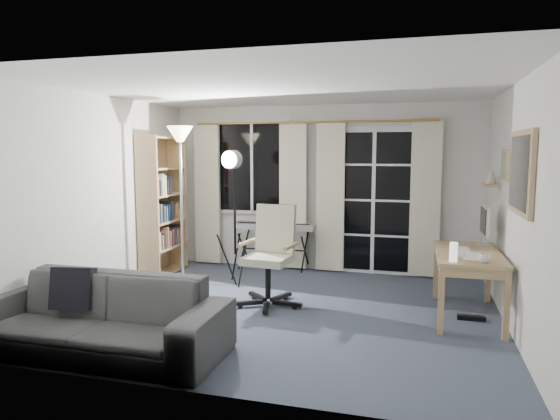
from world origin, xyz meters
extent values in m
cube|color=#3B4456|center=(0.00, 0.00, -0.01)|extent=(4.50, 4.00, 0.02)
cube|color=white|center=(-1.05, 1.98, 1.50)|extent=(1.20, 0.06, 1.40)
cube|color=black|center=(-1.05, 1.95, 1.50)|extent=(1.10, 0.02, 1.30)
cube|color=white|center=(-1.05, 1.94, 1.50)|extent=(0.04, 0.03, 1.30)
cube|color=white|center=(0.75, 1.98, 1.02)|extent=(1.32, 0.06, 2.11)
cube|color=black|center=(0.45, 1.95, 1.02)|extent=(0.55, 0.02, 1.95)
cube|color=black|center=(1.05, 1.95, 1.02)|extent=(0.55, 0.02, 1.95)
cube|color=white|center=(0.75, 1.94, 1.02)|extent=(0.05, 0.04, 2.05)
cube|color=white|center=(0.75, 1.94, 0.55)|extent=(1.15, 0.03, 0.03)
cube|color=white|center=(0.75, 1.94, 1.05)|extent=(1.15, 0.03, 0.03)
cube|color=white|center=(0.75, 1.94, 1.55)|extent=(1.15, 0.03, 0.03)
cylinder|color=gold|center=(-0.15, 1.90, 2.15)|extent=(3.50, 0.03, 0.03)
cube|color=#F3F1C7|center=(-1.75, 1.88, 1.08)|extent=(0.40, 0.07, 2.10)
cube|color=#F3F1C7|center=(-0.40, 1.88, 1.08)|extent=(0.40, 0.07, 2.10)
cube|color=#F3F1C7|center=(0.15, 1.88, 1.08)|extent=(0.40, 0.07, 2.10)
cube|color=#F3F1C7|center=(1.45, 1.88, 1.08)|extent=(0.40, 0.07, 2.10)
cube|color=#A88159|center=(-2.07, 0.68, 0.97)|extent=(0.31, 0.04, 1.95)
cube|color=#A88159|center=(-2.11, 1.55, 0.97)|extent=(0.31, 0.04, 1.95)
cube|color=#A88159|center=(-2.23, 1.11, 0.97)|extent=(0.06, 0.88, 1.95)
cube|color=#A88159|center=(-2.09, 1.11, 0.03)|extent=(0.34, 0.89, 0.02)
cube|color=#A88159|center=(-2.09, 1.11, 0.39)|extent=(0.34, 0.89, 0.02)
cube|color=#A88159|center=(-2.09, 1.11, 0.76)|extent=(0.34, 0.89, 0.02)
cube|color=#A88159|center=(-2.09, 1.11, 1.13)|extent=(0.34, 0.89, 0.02)
cube|color=#A88159|center=(-2.09, 1.11, 1.50)|extent=(0.34, 0.89, 0.02)
cube|color=#A88159|center=(-2.09, 1.11, 1.92)|extent=(0.34, 0.89, 0.02)
cube|color=silver|center=(-2.06, 0.76, 0.53)|extent=(0.22, 0.06, 0.25)
cube|color=#9D6941|center=(-2.06, 0.85, 0.50)|extent=(0.22, 0.05, 0.20)
cube|color=#383838|center=(-2.06, 0.93, 0.52)|extent=(0.22, 0.04, 0.23)
cube|color=#9D6941|center=(-2.07, 1.01, 0.55)|extent=(0.22, 0.04, 0.29)
cube|color=silver|center=(-2.07, 1.08, 0.52)|extent=(0.22, 0.06, 0.23)
cube|color=#C54838|center=(-2.07, 1.17, 0.52)|extent=(0.22, 0.04, 0.23)
cube|color=#2E508A|center=(-2.08, 1.24, 0.52)|extent=(0.22, 0.05, 0.24)
cube|color=#9D6941|center=(-2.08, 1.33, 0.51)|extent=(0.22, 0.04, 0.22)
cube|color=#C54838|center=(-2.08, 1.40, 0.52)|extent=(0.22, 0.06, 0.23)
cube|color=#383838|center=(-2.08, 1.49, 0.53)|extent=(0.22, 0.03, 0.26)
cube|color=#2E508A|center=(-2.06, 0.76, 0.91)|extent=(0.22, 0.04, 0.27)
cube|color=#383838|center=(-2.06, 0.83, 0.90)|extent=(0.22, 0.06, 0.26)
cube|color=#383838|center=(-2.06, 0.92, 0.89)|extent=(0.22, 0.04, 0.23)
cube|color=#2E508A|center=(-2.07, 1.00, 0.88)|extent=(0.22, 0.04, 0.21)
cube|color=#2E508A|center=(-2.07, 1.07, 0.89)|extent=(0.22, 0.04, 0.23)
cube|color=#383838|center=(-2.07, 1.14, 0.91)|extent=(0.22, 0.04, 0.27)
cube|color=#383838|center=(-2.07, 1.21, 0.88)|extent=(0.22, 0.05, 0.21)
cube|color=#B88145|center=(-2.08, 1.29, 0.89)|extent=(0.22, 0.05, 0.23)
cube|color=#9D6941|center=(-2.08, 1.37, 0.89)|extent=(0.22, 0.04, 0.24)
cube|color=#383838|center=(-2.08, 1.44, 0.89)|extent=(0.22, 0.04, 0.23)
cube|color=#C54838|center=(-2.06, 0.76, 1.28)|extent=(0.22, 0.04, 0.28)
cube|color=#383838|center=(-2.06, 0.83, 1.25)|extent=(0.22, 0.04, 0.21)
cube|color=silver|center=(-2.06, 0.90, 1.29)|extent=(0.22, 0.04, 0.29)
cube|color=silver|center=(-2.07, 0.97, 1.28)|extent=(0.22, 0.04, 0.27)
cube|color=#9D6941|center=(-2.07, 1.04, 1.25)|extent=(0.22, 0.04, 0.22)
cube|color=#2E508A|center=(-2.07, 1.11, 1.26)|extent=(0.22, 0.05, 0.22)
cylinder|color=#B2B2B7|center=(-1.54, 0.59, 0.02)|extent=(0.32, 0.32, 0.03)
cylinder|color=#B2B2B7|center=(-1.54, 0.59, 0.98)|extent=(0.03, 0.03, 1.90)
cone|color=#FFE5B2|center=(-1.54, 0.59, 1.95)|extent=(0.34, 0.34, 0.20)
cylinder|color=black|center=(-1.09, 1.68, 0.32)|extent=(0.05, 0.57, 0.52)
cylinder|color=black|center=(-1.09, 1.68, 0.32)|extent=(0.05, 0.57, 0.52)
cylinder|color=black|center=(-0.18, 1.72, 0.32)|extent=(0.05, 0.57, 0.52)
cylinder|color=black|center=(-0.18, 1.72, 0.32)|extent=(0.05, 0.57, 0.52)
cylinder|color=black|center=(-0.64, 1.70, 0.32)|extent=(0.91, 0.07, 0.02)
cube|color=silver|center=(-0.64, 1.70, 0.66)|extent=(1.20, 0.36, 0.08)
cube|color=white|center=(-0.63, 1.63, 0.70)|extent=(1.10, 0.18, 0.01)
cube|color=black|center=(-0.64, 1.66, 0.70)|extent=(1.06, 0.12, 0.01)
cube|color=black|center=(-0.64, 1.79, 0.82)|extent=(0.32, 0.08, 0.20)
cylinder|color=black|center=(-0.81, 0.85, 0.32)|extent=(0.08, 0.28, 0.71)
cylinder|color=black|center=(-0.96, 0.98, 0.32)|extent=(0.22, 0.20, 0.72)
cylinder|color=black|center=(-1.00, 0.78, 0.32)|extent=(0.27, 0.11, 0.72)
cylinder|color=black|center=(-0.92, 0.87, 1.02)|extent=(0.04, 0.04, 1.24)
cylinder|color=silver|center=(-0.93, 0.82, 1.63)|extent=(0.26, 0.17, 0.24)
cylinder|color=white|center=(-0.95, 0.75, 1.63)|extent=(0.20, 0.06, 0.20)
cube|color=black|center=(-0.01, 0.08, 0.05)|extent=(0.34, 0.09, 0.04)
cylinder|color=black|center=(0.07, 0.07, 0.03)|extent=(0.06, 0.06, 0.05)
cube|color=black|center=(-0.15, 0.32, 0.05)|extent=(0.18, 0.33, 0.04)
cylinder|color=black|center=(-0.12, 0.40, 0.03)|extent=(0.06, 0.06, 0.05)
cube|color=black|center=(-0.42, 0.26, 0.05)|extent=(0.29, 0.27, 0.04)
cylinder|color=black|center=(-0.48, 0.32, 0.03)|extent=(0.06, 0.06, 0.05)
cube|color=black|center=(-0.44, -0.01, 0.05)|extent=(0.32, 0.22, 0.04)
cylinder|color=black|center=(-0.52, -0.06, 0.03)|extent=(0.06, 0.06, 0.05)
cube|color=black|center=(-0.19, -0.12, 0.05)|extent=(0.13, 0.34, 0.04)
cylinder|color=black|center=(-0.17, -0.21, 0.03)|extent=(0.06, 0.06, 0.05)
cylinder|color=black|center=(-0.24, 0.11, 0.30)|extent=(0.07, 0.07, 0.43)
cube|color=beige|center=(-0.24, 0.11, 0.53)|extent=(0.53, 0.53, 0.09)
cube|color=beige|center=(-0.22, 0.34, 0.85)|extent=(0.48, 0.18, 0.56)
cube|color=black|center=(-0.22, 0.38, 0.87)|extent=(0.45, 0.15, 0.51)
cylinder|color=#A88159|center=(-0.52, 0.15, 0.70)|extent=(0.09, 0.43, 0.05)
cylinder|color=#A88159|center=(0.03, 0.10, 0.70)|extent=(0.09, 0.43, 0.05)
cube|color=tan|center=(1.88, 0.30, 0.67)|extent=(0.65, 1.30, 0.04)
cube|color=tan|center=(1.88, 0.30, 0.61)|extent=(0.62, 1.26, 0.09)
cube|color=tan|center=(1.60, -0.31, 0.33)|extent=(0.06, 0.06, 0.66)
cube|color=tan|center=(2.17, -0.31, 0.33)|extent=(0.06, 0.06, 0.66)
cube|color=tan|center=(1.59, 0.91, 0.33)|extent=(0.06, 0.06, 0.66)
cube|color=tan|center=(2.16, 0.91, 0.33)|extent=(0.06, 0.06, 0.66)
cube|color=silver|center=(2.08, 0.75, 0.70)|extent=(0.17, 0.11, 0.01)
cube|color=silver|center=(2.08, 0.75, 0.82)|extent=(0.04, 0.03, 0.20)
cube|color=silver|center=(2.08, 0.75, 0.97)|extent=(0.04, 0.50, 0.31)
cube|color=black|center=(2.06, 0.75, 0.97)|extent=(0.01, 0.46, 0.28)
cube|color=white|center=(1.83, 0.34, 0.70)|extent=(0.13, 0.39, 0.02)
cube|color=white|center=(1.79, 0.06, 0.70)|extent=(0.06, 0.09, 0.02)
cube|color=white|center=(1.93, 0.16, 0.70)|extent=(0.24, 0.30, 0.01)
cube|color=white|center=(1.90, -0.03, 0.70)|extent=(0.20, 0.15, 0.00)
cube|color=black|center=(1.72, -0.12, 0.75)|extent=(0.05, 0.04, 0.11)
cylinder|color=white|center=(1.70, -0.21, 0.79)|extent=(0.07, 0.07, 0.18)
cube|color=black|center=(1.93, 0.20, 0.02)|extent=(0.28, 0.08, 0.05)
imported|color=silver|center=(1.98, -0.20, 0.75)|extent=(0.11, 0.09, 0.11)
cube|color=#A88159|center=(2.23, -0.35, 1.55)|extent=(0.04, 0.94, 0.74)
cube|color=white|center=(2.21, -0.35, 1.55)|extent=(0.01, 0.84, 0.64)
cube|color=#A88159|center=(2.23, 0.55, 1.60)|extent=(0.03, 0.42, 0.32)
cube|color=teal|center=(2.21, 0.55, 1.60)|extent=(0.00, 0.36, 0.26)
cube|color=#A88159|center=(2.16, 1.05, 1.35)|extent=(0.16, 0.30, 0.02)
cone|color=beige|center=(2.16, 1.05, 1.44)|extent=(0.12, 0.12, 0.15)
imported|color=#2C2C2E|center=(-1.27, -1.55, 0.44)|extent=(2.24, 0.66, 0.87)
cube|color=black|center=(-1.60, -1.44, 0.51)|extent=(0.41, 0.27, 0.39)
camera|label=1|loc=(1.36, -5.13, 1.73)|focal=32.00mm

